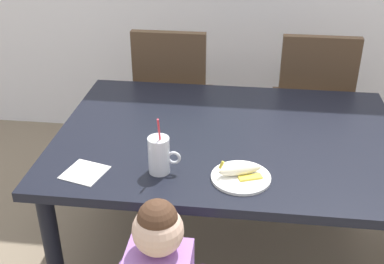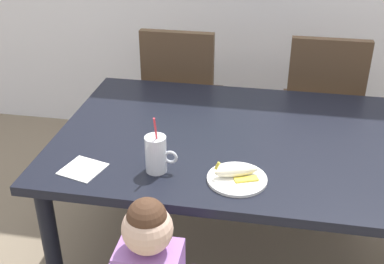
{
  "view_description": "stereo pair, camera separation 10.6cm",
  "coord_description": "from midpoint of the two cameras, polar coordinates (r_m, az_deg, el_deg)",
  "views": [
    {
      "loc": [
        0.07,
        -1.92,
        1.76
      ],
      "look_at": [
        -0.15,
        -0.11,
        0.76
      ],
      "focal_mm": 45.72,
      "sensor_mm": 36.0,
      "label": 1
    },
    {
      "loc": [
        0.18,
        -1.9,
        1.76
      ],
      "look_at": [
        -0.15,
        -0.11,
        0.76
      ],
      "focal_mm": 45.72,
      "sensor_mm": 36.0,
      "label": 2
    }
  ],
  "objects": [
    {
      "name": "dining_table",
      "position": [
        2.22,
        2.81,
        -2.02
      ],
      "size": [
        1.53,
        1.09,
        0.7
      ],
      "color": "black",
      "rests_on": "ground"
    },
    {
      "name": "dining_chair_right",
      "position": [
        2.98,
        12.83,
        3.77
      ],
      "size": [
        0.44,
        0.44,
        0.96
      ],
      "rotation": [
        0.0,
        0.0,
        3.14
      ],
      "color": "#4C3826",
      "rests_on": "ground"
    },
    {
      "name": "peeled_banana",
      "position": [
        1.88,
        4.07,
        -4.46
      ],
      "size": [
        0.18,
        0.13,
        0.07
      ],
      "rotation": [
        0.0,
        0.0,
        0.36
      ],
      "color": "#F4EAC6",
      "rests_on": "snack_plate"
    },
    {
      "name": "snack_plate",
      "position": [
        1.88,
        4.11,
        -5.34
      ],
      "size": [
        0.23,
        0.23,
        0.01
      ],
      "primitive_type": "cylinder",
      "color": "white",
      "rests_on": "dining_table"
    },
    {
      "name": "paper_napkin",
      "position": [
        1.97,
        -13.92,
        -4.63
      ],
      "size": [
        0.18,
        0.18,
        0.0
      ],
      "primitive_type": "cube",
      "rotation": [
        0.0,
        0.0,
        -0.27
      ],
      "color": "white",
      "rests_on": "dining_table"
    },
    {
      "name": "milk_cup",
      "position": [
        1.89,
        -5.44,
        -2.94
      ],
      "size": [
        0.13,
        0.08,
        0.25
      ],
      "color": "silver",
      "rests_on": "dining_table"
    },
    {
      "name": "dining_chair_left",
      "position": [
        2.98,
        -3.27,
        4.52
      ],
      "size": [
        0.44,
        0.45,
        0.96
      ],
      "rotation": [
        0.0,
        0.0,
        3.14
      ],
      "color": "#4C3826",
      "rests_on": "ground"
    },
    {
      "name": "ground_plane",
      "position": [
        2.6,
        2.48,
        -13.99
      ],
      "size": [
        24.0,
        24.0,
        0.0
      ],
      "primitive_type": "plane",
      "color": "#7A6B56"
    }
  ]
}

